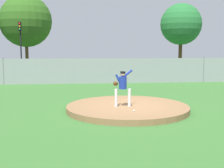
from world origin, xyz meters
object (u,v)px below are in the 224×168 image
Objects in this scene: traffic_cone_orange at (71,75)px; traffic_light_near at (20,39)px; pitcher_youth at (123,85)px; parked_car_teal at (118,69)px; baseball at (134,111)px; parked_car_red at (181,69)px.

traffic_light_near is at bearing 139.85° from traffic_cone_orange.
pitcher_youth is 0.37× the size of parked_car_teal.
traffic_cone_orange is 0.10× the size of traffic_light_near.
pitcher_youth is 14.57m from traffic_cone_orange.
parked_car_teal is (1.32, 15.54, 0.55)m from baseball.
pitcher_youth is at bearing 106.76° from baseball.
baseball is (0.31, -1.02, -0.88)m from pitcher_youth.
parked_car_teal is at bearing 2.99° from traffic_cone_orange.
parked_car_teal reaches higher than baseball.
parked_car_teal reaches higher than traffic_cone_orange.
traffic_cone_orange is 7.51m from traffic_light_near.
parked_car_teal is 7.85× the size of traffic_cone_orange.
traffic_light_near is at bearing 164.55° from parked_car_red.
pitcher_youth is at bearing -79.69° from traffic_cone_orange.
baseball is 0.13× the size of traffic_cone_orange.
traffic_light_near reaches higher than baseball.
baseball is 17.05m from parked_car_red.
traffic_cone_orange is at bearing -177.01° from parked_car_teal.
parked_car_red is 16.06m from traffic_light_near.
traffic_cone_orange is (-2.60, 14.30, -0.89)m from pitcher_youth.
pitcher_youth is 2.87× the size of traffic_cone_orange.
traffic_light_near reaches higher than traffic_cone_orange.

